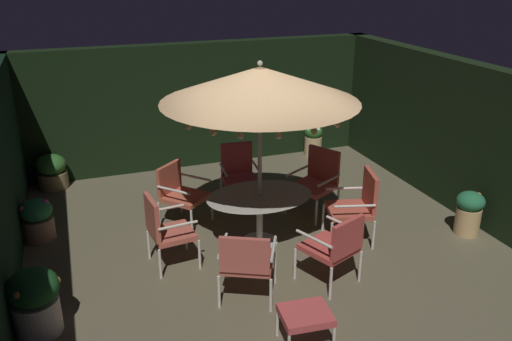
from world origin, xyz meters
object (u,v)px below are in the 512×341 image
patio_chair_north (317,178)px  patio_chair_southwest (335,245)px  potted_plant_back_right (34,300)px  potted_plant_right_near (469,211)px  patio_chair_northeast (239,172)px  patio_chair_south (247,260)px  potted_plant_left_far (37,219)px  potted_plant_back_center (313,140)px  patio_chair_east (179,191)px  patio_chair_west (357,203)px  potted_plant_right_far (52,171)px  ottoman_footrest (306,316)px  patio_umbrella (260,85)px  patio_dining_table (260,204)px  patio_chair_southeast (164,227)px

patio_chair_north → patio_chair_southwest: patio_chair_north is taller
potted_plant_back_right → potted_plant_right_near: bearing=2.1°
patio_chair_northeast → patio_chair_south: 2.70m
patio_chair_north → potted_plant_left_far: (-4.17, 0.53, -0.25)m
potted_plant_left_far → potted_plant_back_center: (5.26, 1.83, 0.01)m
patio_chair_east → patio_chair_west: (2.24, -1.40, 0.06)m
patio_chair_south → potted_plant_left_far: patio_chair_south is taller
patio_chair_west → potted_plant_right_far: bearing=139.7°
ottoman_footrest → potted_plant_back_right: 2.88m
patio_chair_east → potted_plant_right_near: 4.28m
potted_plant_right_far → potted_plant_right_near: 6.90m
patio_chair_southwest → ottoman_footrest: bearing=-131.8°
patio_chair_south → patio_chair_northeast: bearing=73.8°
potted_plant_right_far → patio_umbrella: bearing=-48.2°
patio_umbrella → potted_plant_right_near: 3.63m
patio_chair_west → potted_plant_right_far: (-4.08, 3.46, -0.28)m
patio_chair_northeast → patio_chair_south: size_ratio=1.08×
patio_chair_north → patio_chair_northeast: (-1.07, 0.70, -0.01)m
potted_plant_back_right → patio_chair_northeast: bearing=37.7°
ottoman_footrest → potted_plant_right_far: potted_plant_right_far is taller
potted_plant_back_center → patio_chair_northeast: bearing=-142.3°
patio_chair_northeast → potted_plant_right_far: bearing=149.4°
patio_chair_southwest → potted_plant_back_right: (-3.44, 0.27, -0.15)m
patio_dining_table → potted_plant_back_center: size_ratio=2.37×
patio_chair_south → potted_plant_right_far: size_ratio=1.51×
patio_chair_southwest → patio_chair_northeast: bearing=97.9°
patio_chair_southeast → potted_plant_right_far: 3.52m
potted_plant_right_far → patio_chair_north: bearing=-31.4°
patio_chair_southwest → potted_plant_right_near: size_ratio=1.43×
patio_chair_west → potted_plant_back_right: patio_chair_west is taller
patio_dining_table → patio_chair_northeast: 1.38m
patio_chair_southwest → patio_chair_north: bearing=70.1°
patio_dining_table → potted_plant_back_center: 3.81m
patio_chair_southeast → potted_plant_right_far: size_ratio=1.62×
patio_umbrella → potted_plant_back_right: size_ratio=3.42×
ottoman_footrest → potted_plant_left_far: potted_plant_left_far is taller
patio_chair_west → ottoman_footrest: (-1.63, -1.80, -0.23)m
potted_plant_right_far → potted_plant_right_near: bearing=-34.0°
patio_chair_northeast → patio_chair_southeast: bearing=-134.8°
potted_plant_right_far → potted_plant_right_near: (5.72, -3.86, 0.05)m
patio_chair_west → ottoman_footrest: patio_chair_west is taller
patio_dining_table → patio_umbrella: bearing=-8.6°
patio_chair_southwest → potted_plant_left_far: size_ratio=1.53×
patio_umbrella → potted_plant_right_far: (-2.75, 3.08, -1.98)m
patio_chair_southeast → patio_chair_southwest: 2.18m
patio_umbrella → potted_plant_left_far: 3.76m
patio_chair_west → potted_plant_back_center: patio_chair_west is taller
patio_chair_northeast → potted_plant_left_far: size_ratio=1.62×
patio_chair_northeast → patio_chair_southeast: patio_chair_northeast is taller
patio_chair_east → patio_chair_southwest: size_ratio=0.97×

